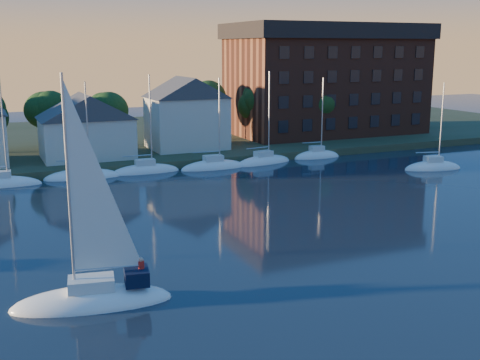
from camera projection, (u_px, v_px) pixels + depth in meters
shoreline_land at (106, 142)px, 95.08m from camera, size 160.00×50.00×2.00m
wooden_dock at (144, 169)px, 74.53m from camera, size 120.00×3.00×1.00m
clubhouse_centre at (86, 125)px, 75.52m from camera, size 11.55×8.40×8.08m
clubhouse_east at (186, 112)px, 82.64m from camera, size 10.50×8.40×9.80m
condo_block at (326, 78)px, 97.39m from camera, size 31.00×17.00×17.40m
tree_line at (136, 103)px, 83.60m from camera, size 93.40×5.40×8.90m
moored_fleet at (83, 178)px, 68.68m from camera, size 71.50×2.40×12.05m
hero_sailboat at (95, 294)px, 35.06m from camera, size 9.70×4.51×14.49m
drifting_sailboat_right at (433, 169)px, 74.08m from camera, size 7.74×4.09×11.68m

